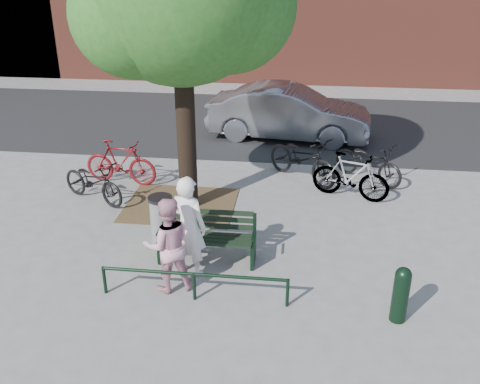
# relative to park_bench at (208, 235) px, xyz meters

# --- Properties ---
(ground) EXTENTS (90.00, 90.00, 0.00)m
(ground) POSITION_rel_park_bench_xyz_m (0.00, -0.08, -0.48)
(ground) COLOR gray
(ground) RESTS_ON ground
(dirt_pit) EXTENTS (2.40, 2.00, 0.02)m
(dirt_pit) POSITION_rel_park_bench_xyz_m (-1.00, 2.12, -0.47)
(dirt_pit) COLOR brown
(dirt_pit) RESTS_ON ground
(road) EXTENTS (40.00, 7.00, 0.01)m
(road) POSITION_rel_park_bench_xyz_m (0.00, 8.42, -0.47)
(road) COLOR black
(road) RESTS_ON ground
(park_bench) EXTENTS (1.74, 0.54, 0.97)m
(park_bench) POSITION_rel_park_bench_xyz_m (0.00, 0.00, 0.00)
(park_bench) COLOR black
(park_bench) RESTS_ON ground
(guard_railing) EXTENTS (3.06, 0.06, 0.51)m
(guard_railing) POSITION_rel_park_bench_xyz_m (0.00, -1.28, -0.08)
(guard_railing) COLOR black
(guard_railing) RESTS_ON ground
(person_left) EXTENTS (0.77, 0.62, 1.83)m
(person_left) POSITION_rel_park_bench_xyz_m (-0.24, -0.51, 0.44)
(person_left) COLOR white
(person_left) RESTS_ON ground
(person_right) EXTENTS (0.98, 0.89, 1.65)m
(person_right) POSITION_rel_park_bench_xyz_m (-0.47, -1.01, 0.35)
(person_right) COLOR #D1909F
(person_right) RESTS_ON ground
(bollard) EXTENTS (0.25, 0.25, 0.93)m
(bollard) POSITION_rel_park_bench_xyz_m (3.20, -1.42, 0.02)
(bollard) COLOR black
(bollard) RESTS_ON ground
(litter_bin) EXTENTS (0.46, 0.46, 0.95)m
(litter_bin) POSITION_rel_park_bench_xyz_m (-0.99, 0.52, 0.00)
(litter_bin) COLOR gray
(litter_bin) RESTS_ON ground
(bicycle_a) EXTENTS (1.90, 1.40, 0.95)m
(bicycle_a) POSITION_rel_park_bench_xyz_m (-2.97, 2.12, -0.00)
(bicycle_a) COLOR black
(bicycle_a) RESTS_ON ground
(bicycle_b) EXTENTS (1.87, 0.76, 1.09)m
(bicycle_b) POSITION_rel_park_bench_xyz_m (-2.67, 3.16, 0.07)
(bicycle_b) COLOR #560C0F
(bicycle_b) RESTS_ON ground
(bicycle_c) EXTENTS (2.10, 2.00, 1.13)m
(bicycle_c) POSITION_rel_park_bench_xyz_m (1.65, 3.89, 0.09)
(bicycle_c) COLOR black
(bicycle_c) RESTS_ON ground
(bicycle_d) EXTENTS (1.84, 1.06, 1.07)m
(bicycle_d) POSITION_rel_park_bench_xyz_m (2.75, 2.98, 0.05)
(bicycle_d) COLOR gray
(bicycle_d) RESTS_ON ground
(bicycle_e) EXTENTS (1.88, 1.75, 1.00)m
(bicycle_e) POSITION_rel_park_bench_xyz_m (3.25, 4.03, 0.02)
(bicycle_e) COLOR black
(bicycle_e) RESTS_ON ground
(parked_car) EXTENTS (4.91, 2.21, 1.57)m
(parked_car) POSITION_rel_park_bench_xyz_m (1.20, 7.03, 0.30)
(parked_car) COLOR slate
(parked_car) RESTS_ON ground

